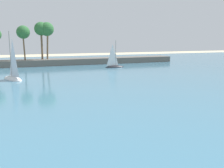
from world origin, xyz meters
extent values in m
cube|color=teal|center=(0.00, 58.62, 0.03)|extent=(220.00, 104.35, 0.06)
cube|color=#605B54|center=(0.00, 70.79, 0.90)|extent=(85.67, 6.00, 1.80)
cylinder|color=brown|center=(3.25, 70.82, 6.02)|extent=(0.81, 0.90, 8.47)
sphere|color=#2D6633|center=(3.25, 70.82, 10.24)|extent=(3.87, 3.87, 3.87)
cylinder|color=brown|center=(-3.11, 70.86, 5.57)|extent=(0.60, 0.54, 7.56)
sphere|color=#2D6633|center=(-3.11, 70.86, 9.35)|extent=(3.58, 3.58, 3.58)
cylinder|color=brown|center=(1.72, 71.22, 6.07)|extent=(0.55, 0.55, 8.54)
sphere|color=#2D6633|center=(1.72, 71.22, 10.34)|extent=(3.77, 3.77, 3.77)
ellipsoid|color=white|center=(-6.77, 46.53, 0.06)|extent=(4.18, 6.77, 1.30)
cylinder|color=gray|center=(-6.89, 46.83, 4.77)|extent=(0.20, 0.20, 8.13)
pyramid|color=silver|center=(-6.49, 45.81, 4.16)|extent=(1.25, 2.80, 6.91)
ellipsoid|color=black|center=(18.75, 58.49, 0.06)|extent=(5.33, 1.66, 1.06)
cylinder|color=gray|center=(19.01, 58.48, 3.91)|extent=(0.16, 0.16, 6.63)
pyramid|color=white|center=(18.11, 58.50, 3.41)|extent=(2.39, 0.19, 5.64)
camera|label=1|loc=(-7.27, -2.87, 7.31)|focal=40.39mm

